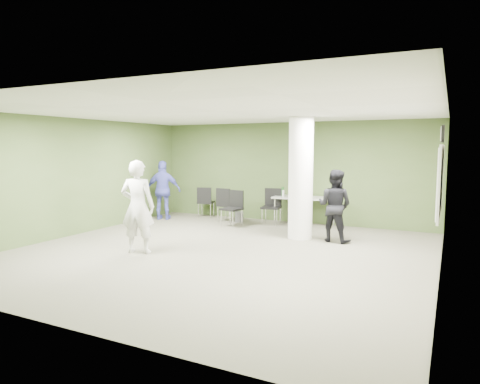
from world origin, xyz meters
The scene contains 17 objects.
floor centered at (0.00, 0.00, 0.00)m, with size 8.00×8.00×0.00m, color #4C4B3C.
ceiling centered at (0.00, 0.00, 2.80)m, with size 8.00×8.00×0.00m, color white.
wall_back centered at (0.00, 4.00, 1.40)m, with size 8.00×0.02×2.80m, color #3C5126.
wall_left centered at (-4.00, 0.00, 1.40)m, with size 0.02×8.00×2.80m, color #3C5126.
wall_right_cream centered at (4.00, 0.00, 1.40)m, with size 0.02×8.00×2.80m, color beige.
column centered at (1.00, 2.00, 1.40)m, with size 0.56×0.56×2.80m, color silver.
whiteboard centered at (3.92, 1.20, 1.50)m, with size 0.05×2.30×1.30m.
wall_clock centered at (3.92, 1.20, 2.35)m, with size 0.06×0.32×0.32m.
folding_table centered at (0.58, 3.55, 0.73)m, with size 1.70×0.85×1.03m.
wastebasket centered at (-1.23, 3.30, 0.14)m, with size 0.25×0.25×0.29m, color #4C4C4C.
chair_back_left centered at (-2.50, 3.57, 0.53)m, with size 0.56×0.56×0.92m.
chair_back_right centered at (-1.58, 3.14, 0.56)m, with size 0.54×0.54×0.96m.
chair_table_left centered at (-1.10, 2.70, 0.56)m, with size 0.56×0.56×0.95m.
chair_table_right centered at (-0.25, 3.36, 0.58)m, with size 0.56×0.56×0.99m.
woman_white centered at (-1.47, -0.76, 0.93)m, with size 0.68×0.44×1.86m, color silver.
man_black centered at (1.80, 1.99, 0.81)m, with size 0.79×0.61×1.62m, color black.
man_blue centered at (-3.40, 2.70, 0.86)m, with size 1.01×0.42×1.72m, color #444AAA.
Camera 1 is at (4.10, -7.39, 2.11)m, focal length 32.00 mm.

